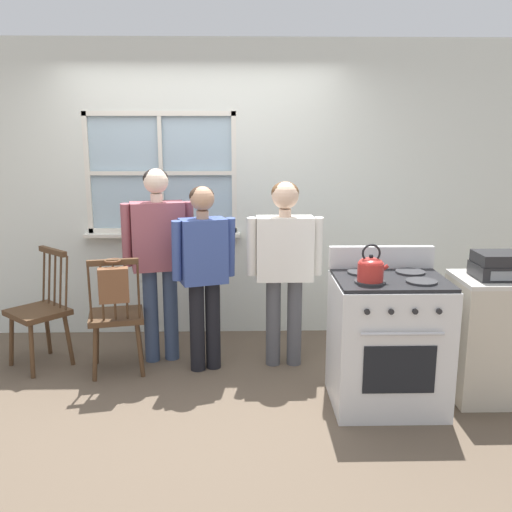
{
  "coord_description": "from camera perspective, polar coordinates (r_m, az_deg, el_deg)",
  "views": [
    {
      "loc": [
        0.37,
        -3.87,
        1.91
      ],
      "look_at": [
        0.47,
        0.22,
        1.0
      ],
      "focal_mm": 40.0,
      "sensor_mm": 36.0,
      "label": 1
    }
  ],
  "objects": [
    {
      "name": "ground_plane",
      "position": [
        4.33,
        -6.29,
        -13.72
      ],
      "size": [
        16.0,
        16.0,
        0.0
      ],
      "primitive_type": "plane",
      "color": "brown"
    },
    {
      "name": "wall_back",
      "position": [
        5.31,
        -5.1,
        6.29
      ],
      "size": [
        6.4,
        0.16,
        2.7
      ],
      "color": "silver",
      "rests_on": "ground_plane"
    },
    {
      "name": "chair_by_window",
      "position": [
        4.67,
        -13.8,
        -5.99
      ],
      "size": [
        0.49,
        0.48,
        0.96
      ],
      "rotation": [
        0.0,
        0.0,
        -2.94
      ],
      "color": "#4C331E",
      "rests_on": "ground_plane"
    },
    {
      "name": "chair_near_wall",
      "position": [
        4.99,
        -20.76,
        -5.27
      ],
      "size": [
        0.58,
        0.58,
        0.96
      ],
      "rotation": [
        0.0,
        0.0,
        -0.75
      ],
      "color": "#4C331E",
      "rests_on": "ground_plane"
    },
    {
      "name": "person_elderly_left",
      "position": [
        4.7,
        -9.73,
        0.91
      ],
      "size": [
        0.59,
        0.31,
        1.61
      ],
      "rotation": [
        0.0,
        0.0,
        0.24
      ],
      "color": "#384766",
      "rests_on": "ground_plane"
    },
    {
      "name": "person_teen_center",
      "position": [
        4.49,
        -5.27,
        -0.71
      ],
      "size": [
        0.51,
        0.31,
        1.49
      ],
      "rotation": [
        0.0,
        0.0,
        0.32
      ],
      "color": "black",
      "rests_on": "ground_plane"
    },
    {
      "name": "person_adult_right",
      "position": [
        4.56,
        2.87,
        0.13
      ],
      "size": [
        0.6,
        0.23,
        1.51
      ],
      "rotation": [
        0.0,
        0.0,
        0.01
      ],
      "color": "#4C4C51",
      "rests_on": "ground_plane"
    },
    {
      "name": "stove",
      "position": [
        4.12,
        13.0,
        -8.21
      ],
      "size": [
        0.76,
        0.68,
        1.08
      ],
      "color": "silver",
      "rests_on": "ground_plane"
    },
    {
      "name": "kettle",
      "position": [
        3.8,
        11.4,
        -1.2
      ],
      "size": [
        0.21,
        0.17,
        0.25
      ],
      "color": "red",
      "rests_on": "stove"
    },
    {
      "name": "potted_plant",
      "position": [
        5.34,
        -11.79,
        2.98
      ],
      "size": [
        0.16,
        0.16,
        0.32
      ],
      "color": "#42474C",
      "rests_on": "wall_back"
    },
    {
      "name": "handbag",
      "position": [
        4.35,
        -14.06,
        -2.76
      ],
      "size": [
        0.23,
        0.22,
        0.31
      ],
      "color": "brown",
      "rests_on": "chair_by_window"
    },
    {
      "name": "side_counter",
      "position": [
        4.46,
        22.46,
        -7.58
      ],
      "size": [
        0.55,
        0.5,
        0.9
      ],
      "color": "beige",
      "rests_on": "ground_plane"
    },
    {
      "name": "stereo",
      "position": [
        4.29,
        23.16,
        -0.9
      ],
      "size": [
        0.34,
        0.29,
        0.18
      ],
      "color": "#232326",
      "rests_on": "side_counter"
    }
  ]
}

